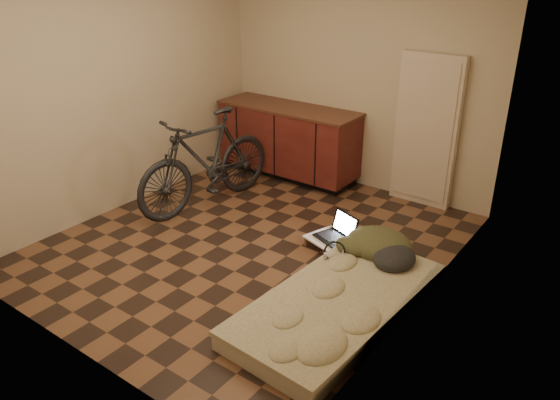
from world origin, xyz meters
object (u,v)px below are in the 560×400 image
Objects in this scene: bicycle at (206,156)px; laptop at (337,233)px; futon at (338,304)px; lap_desk at (339,243)px.

bicycle is 1.75m from laptop.
laptop reaches higher than futon.
lap_desk is at bearing 6.96° from bicycle.
futon is 4.69× the size of laptop.
futon is at bearing -37.73° from laptop.
bicycle is at bearing -158.46° from laptop.
lap_desk is (1.76, -0.04, -0.51)m from bicycle.
laptop reaches higher than lap_desk.
laptop is at bearing 125.03° from futon.
laptop is (1.70, 0.03, -0.45)m from bicycle.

